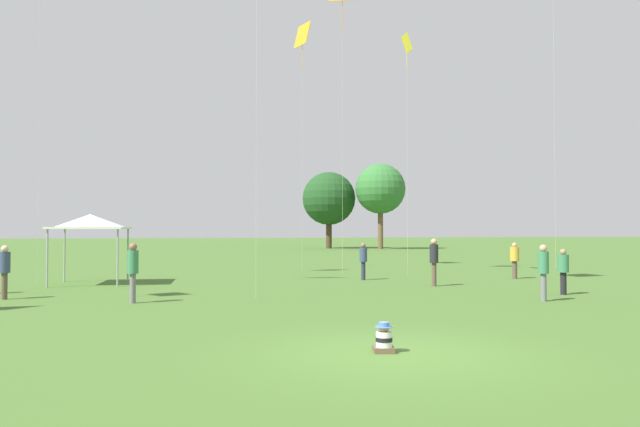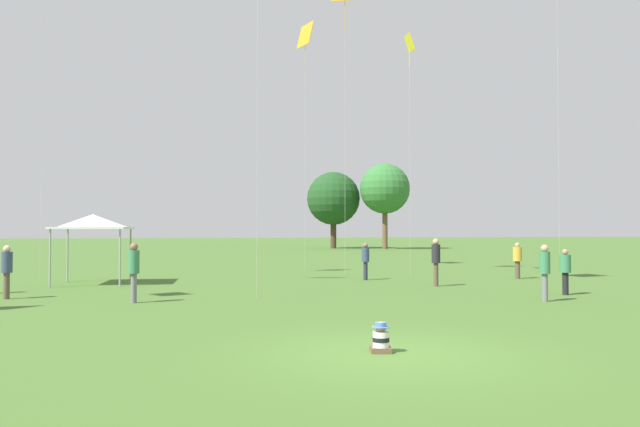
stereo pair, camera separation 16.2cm
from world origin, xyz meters
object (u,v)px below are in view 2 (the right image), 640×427
at_px(person_standing_2, 366,258).
at_px(person_standing_5, 436,257).
at_px(distant_tree_0, 333,199).
at_px(person_standing_0, 565,268).
at_px(distant_tree_2, 385,189).
at_px(person_standing_7, 517,258).
at_px(canopy_tent, 93,222).
at_px(person_standing_3, 7,267).
at_px(kite_1, 410,53).
at_px(person_standing_1, 134,267).
at_px(seated_toddler, 381,339).
at_px(person_standing_4, 545,267).
at_px(kite_4, 305,40).

xyz_separation_m(person_standing_2, person_standing_5, (1.87, -3.43, 0.16)).
xyz_separation_m(person_standing_5, distant_tree_0, (6.49, 47.38, 4.62)).
xyz_separation_m(person_standing_0, distant_tree_2, (8.58, 47.86, 5.80)).
xyz_separation_m(person_standing_2, distant_tree_0, (8.36, 43.95, 4.78)).
height_order(person_standing_0, person_standing_7, person_standing_7).
bearing_deg(distant_tree_2, person_standing_2, -108.41).
bearing_deg(canopy_tent, person_standing_3, -109.11).
relative_size(person_standing_7, distant_tree_2, 0.17).
bearing_deg(person_standing_3, distant_tree_0, 52.49).
xyz_separation_m(person_standing_3, kite_1, (15.99, 7.36, 9.75)).
distance_m(person_standing_2, kite_1, 10.52).
xyz_separation_m(person_standing_7, distant_tree_2, (6.71, 41.31, 5.76)).
relative_size(person_standing_1, distant_tree_2, 0.19).
xyz_separation_m(seated_toddler, canopy_tent, (-7.31, 15.63, 2.26)).
distance_m(person_standing_0, canopy_tent, 17.94).
height_order(person_standing_0, person_standing_1, person_standing_1).
xyz_separation_m(canopy_tent, distant_tree_2, (24.82, 40.40, 4.22)).
bearing_deg(person_standing_4, canopy_tent, 175.48).
height_order(person_standing_1, person_standing_3, person_standing_1).
distance_m(person_standing_0, kite_4, 20.35).
distance_m(person_standing_0, person_standing_1, 14.00).
bearing_deg(person_standing_5, person_standing_1, 115.61).
xyz_separation_m(person_standing_0, person_standing_5, (-3.07, 3.82, 0.21)).
bearing_deg(person_standing_3, person_standing_4, -27.40).
xyz_separation_m(person_standing_1, person_standing_3, (-4.03, 1.86, -0.07)).
bearing_deg(canopy_tent, kite_4, 37.87).
relative_size(seated_toddler, person_standing_3, 0.32).
height_order(seated_toddler, canopy_tent, canopy_tent).
bearing_deg(kite_1, person_standing_3, 161.10).
relative_size(person_standing_2, kite_1, 0.14).
relative_size(person_standing_5, kite_1, 0.16).
height_order(person_standing_5, kite_4, kite_4).
relative_size(person_standing_0, person_standing_5, 0.83).
bearing_deg(canopy_tent, person_standing_4, -32.03).
bearing_deg(person_standing_0, canopy_tent, -119.64).
bearing_deg(person_standing_7, person_standing_4, 119.54).
distance_m(person_standing_1, distant_tree_2, 52.80).
relative_size(kite_1, distant_tree_0, 1.32).
relative_size(seated_toddler, person_standing_1, 0.31).
bearing_deg(person_standing_3, person_standing_5, -8.08).
bearing_deg(person_standing_4, person_standing_5, 131.30).
height_order(person_standing_1, canopy_tent, canopy_tent).
bearing_deg(distant_tree_0, seated_toddler, -101.75).
xyz_separation_m(seated_toddler, kite_1, (6.90, 17.86, 10.54)).
distance_m(person_standing_1, canopy_tent, 7.49).
bearing_deg(person_standing_4, distant_tree_2, 105.73).
bearing_deg(person_standing_5, distant_tree_0, 0.69).
distance_m(seated_toddler, kite_4, 26.76).
relative_size(person_standing_3, person_standing_7, 1.06).
xyz_separation_m(person_standing_3, canopy_tent, (1.78, 5.14, 1.47)).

